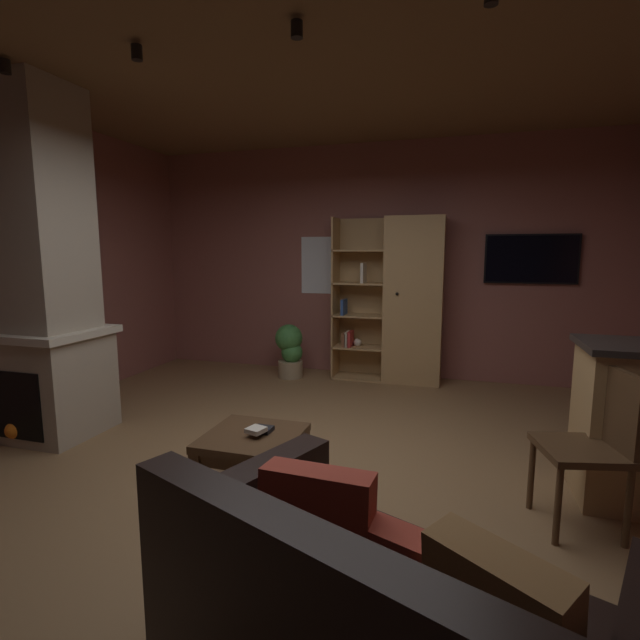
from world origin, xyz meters
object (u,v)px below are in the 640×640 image
Objects in this scene: table_book_0 at (263,429)px; bookshelf_cabinet at (406,302)px; wall_mounted_tv at (531,259)px; coffee_table at (253,447)px; table_book_1 at (256,430)px; dining_chair at (596,438)px; stone_fireplace at (37,283)px; potted_floor_plant at (290,349)px.

bookshelf_cabinet is at bearing 78.70° from table_book_0.
coffee_table is at bearing -122.13° from wall_mounted_tv.
dining_chair is at bearing 6.73° from table_book_1.
table_book_1 reaches higher than table_book_0.
stone_fireplace reaches higher than dining_chair.
coffee_table is 0.90× the size of potted_floor_plant.
bookshelf_cabinet is 3.30× the size of coffee_table.
stone_fireplace is 3.12× the size of dining_chair.
bookshelf_cabinet is 3.02m from table_book_0.
stone_fireplace is 4.82× the size of coffee_table.
bookshelf_cabinet is 3.10m from table_book_1.
bookshelf_cabinet is 1.53m from potted_floor_plant.
stone_fireplace is at bearing -137.78° from bookshelf_cabinet.
table_book_1 is at bearing -74.04° from potted_floor_plant.
table_book_1 is (-0.59, -3.00, -0.52)m from bookshelf_cabinet.
dining_chair is (1.99, 0.20, 0.21)m from coffee_table.
bookshelf_cabinet is 17.05× the size of table_book_0.
table_book_0 is at bearing -10.22° from stone_fireplace.
coffee_table is (-0.63, -2.97, -0.65)m from bookshelf_cabinet.
table_book_1 is 0.11× the size of dining_chair.
coffee_table is at bearing -128.83° from table_book_0.
table_book_1 is at bearing -38.17° from coffee_table.
potted_floor_plant is (-0.80, 2.78, -0.09)m from table_book_1.
potted_floor_plant reaches higher than table_book_1.
dining_chair reaches higher than coffee_table.
table_book_0 is at bearing -175.84° from dining_chair.
table_book_0 is (2.19, -0.40, -0.88)m from stone_fireplace.
bookshelf_cabinet reaches higher than table_book_1.
stone_fireplace is 4.21m from dining_chair.
bookshelf_cabinet is at bearing 116.09° from dining_chair.
stone_fireplace is 27.14× the size of table_book_1.
potted_floor_plant is (-1.39, -0.22, -0.62)m from bookshelf_cabinet.
bookshelf_cabinet reaches higher than wall_mounted_tv.
dining_chair is at bearing -42.91° from potted_floor_plant.
bookshelf_cabinet is 1.97× the size of wall_mounted_tv.
bookshelf_cabinet reaches higher than dining_chair.
table_book_0 is at bearing 51.17° from coffee_table.
dining_chair is 0.92× the size of wall_mounted_tv.
coffee_table is 2.01m from dining_chair.
stone_fireplace reaches higher than bookshelf_cabinet.
wall_mounted_tv is (2.76, 0.43, 1.12)m from potted_floor_plant.
wall_mounted_tv reaches higher than potted_floor_plant.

